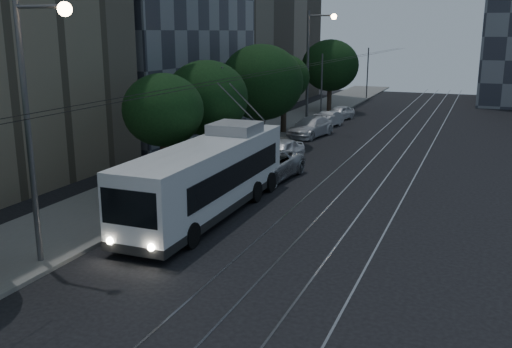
{
  "coord_description": "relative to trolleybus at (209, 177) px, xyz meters",
  "views": [
    {
      "loc": [
        8.03,
        -18.06,
        7.85
      ],
      "look_at": [
        -0.54,
        3.11,
        2.12
      ],
      "focal_mm": 40.0,
      "sensor_mm": 36.0,
      "label": 1
    }
  ],
  "objects": [
    {
      "name": "ground",
      "position": [
        2.9,
        -3.5,
        -1.68
      ],
      "size": [
        120.0,
        120.0,
        0.0
      ],
      "primitive_type": "plane",
      "color": "black",
      "rests_on": "ground"
    },
    {
      "name": "streetlamp_near",
      "position": [
        -2.5,
        -7.28,
        3.76
      ],
      "size": [
        2.2,
        0.44,
        8.94
      ],
      "color": "#525255",
      "rests_on": "ground"
    },
    {
      "name": "tree_2",
      "position": [
        -3.6,
        6.99,
        2.54
      ],
      "size": [
        4.67,
        4.67,
        6.33
      ],
      "color": "#31211B",
      "rests_on": "ground"
    },
    {
      "name": "tree_1",
      "position": [
        -3.6,
        2.31,
        2.44
      ],
      "size": [
        3.96,
        3.96,
        5.93
      ],
      "color": "#31211B",
      "rests_on": "ground"
    },
    {
      "name": "car_white_c",
      "position": [
        -1.4,
        24.94,
        -1.06
      ],
      "size": [
        2.07,
        4.0,
        1.25
      ],
      "primitive_type": "imported",
      "rotation": [
        0.0,
        0.0,
        -0.2
      ],
      "color": "silver",
      "rests_on": "ground"
    },
    {
      "name": "tree_3",
      "position": [
        -3.6,
        15.37,
        2.74
      ],
      "size": [
        5.79,
        5.79,
        7.04
      ],
      "color": "#31211B",
      "rests_on": "ground"
    },
    {
      "name": "streetlamp_far",
      "position": [
        -1.89,
        21.94,
        4.01
      ],
      "size": [
        2.29,
        0.44,
        9.4
      ],
      "color": "#525255",
      "rests_on": "ground"
    },
    {
      "name": "tree_4",
      "position": [
        -3.75,
        20.5,
        2.67
      ],
      "size": [
        3.96,
        3.96,
        6.16
      ],
      "color": "#31211B",
      "rests_on": "ground"
    },
    {
      "name": "sidewalk",
      "position": [
        -4.6,
        16.5,
        -1.61
      ],
      "size": [
        5.0,
        90.0,
        0.15
      ],
      "primitive_type": "cube",
      "color": "slate",
      "rests_on": "ground"
    },
    {
      "name": "overhead_wires",
      "position": [
        -2.07,
        16.5,
        1.79
      ],
      "size": [
        2.23,
        90.0,
        6.0
      ],
      "color": "black",
      "rests_on": "ground"
    },
    {
      "name": "tram_rails",
      "position": [
        5.4,
        16.5,
        -1.67
      ],
      "size": [
        4.52,
        90.0,
        0.02
      ],
      "color": "gray",
      "rests_on": "ground"
    },
    {
      "name": "pickup_silver",
      "position": [
        0.2,
        6.47,
        -0.91
      ],
      "size": [
        3.02,
        5.77,
        1.55
      ],
      "primitive_type": "imported",
      "rotation": [
        0.0,
        0.0,
        -0.08
      ],
      "color": "#ACAFB4",
      "rests_on": "ground"
    },
    {
      "name": "car_white_b",
      "position": [
        -1.4,
        20.03,
        -0.95
      ],
      "size": [
        2.96,
        5.36,
        1.47
      ],
      "primitive_type": "imported",
      "rotation": [
        0.0,
        0.0,
        -0.19
      ],
      "color": "silver",
      "rests_on": "ground"
    },
    {
      "name": "car_white_a",
      "position": [
        -0.46,
        10.52,
        -0.95
      ],
      "size": [
        2.23,
        4.47,
        1.46
      ],
      "primitive_type": "imported",
      "rotation": [
        0.0,
        0.0,
        -0.12
      ],
      "color": "white",
      "rests_on": "ground"
    },
    {
      "name": "car_white_d",
      "position": [
        -1.4,
        29.12,
        -1.04
      ],
      "size": [
        2.43,
        4.05,
        1.29
      ],
      "primitive_type": "imported",
      "rotation": [
        0.0,
        0.0,
        -0.25
      ],
      "color": "silver",
      "rests_on": "ground"
    },
    {
      "name": "tree_5",
      "position": [
        -3.6,
        33.79,
        2.92
      ],
      "size": [
        5.55,
        5.55,
        7.12
      ],
      "color": "#31211B",
      "rests_on": "ground"
    },
    {
      "name": "trolleybus",
      "position": [
        0.0,
        0.0,
        0.0
      ],
      "size": [
        2.71,
        12.29,
        5.63
      ],
      "rotation": [
        0.0,
        0.0,
        0.01
      ],
      "color": "silver",
      "rests_on": "ground"
    }
  ]
}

